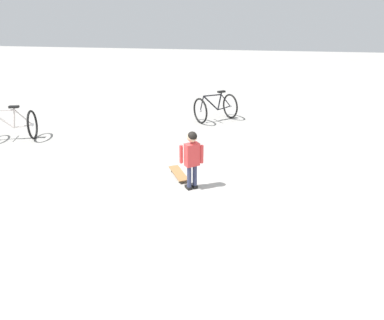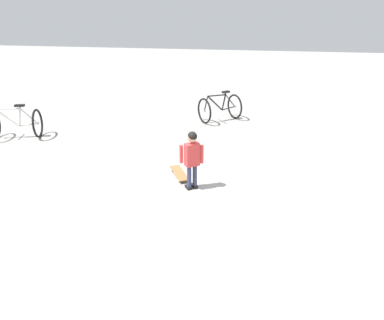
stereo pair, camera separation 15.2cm
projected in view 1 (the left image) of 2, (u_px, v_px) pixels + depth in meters
The scene contains 5 objects.
ground_plane at pixel (194, 202), 5.43m from camera, with size 50.00×50.00×0.00m, color gray.
child_person at pixel (192, 154), 5.59m from camera, with size 0.40×0.27×1.06m.
skateboard at pixel (179, 173), 6.28m from camera, with size 0.51×0.69×0.07m.
bicycle_near at pixel (10, 125), 7.97m from camera, with size 1.24×1.02×0.85m.
bicycle_mid at pixel (216, 108), 9.43m from camera, with size 1.28×1.23×0.85m.
Camera 1 is at (-0.77, 4.62, 2.83)m, focal length 31.07 mm.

